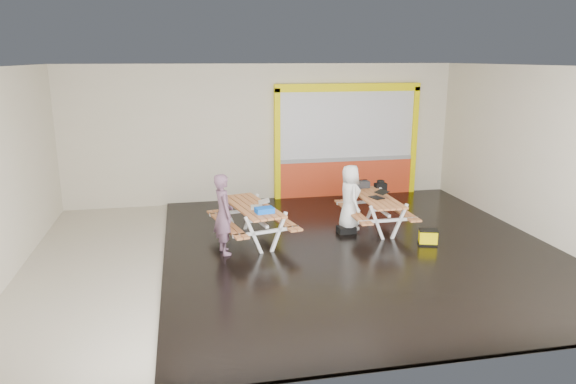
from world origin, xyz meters
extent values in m
cube|color=beige|center=(0.00, 0.00, -0.01)|extent=(10.00, 8.00, 0.01)
cube|color=white|center=(0.00, 0.00, 3.50)|extent=(10.00, 8.00, 0.01)
cube|color=beige|center=(0.00, 4.00, 1.75)|extent=(10.00, 0.01, 3.50)
cube|color=beige|center=(0.00, -4.00, 1.75)|extent=(10.00, 0.01, 3.50)
cube|color=beige|center=(-5.00, 0.00, 1.75)|extent=(0.01, 8.00, 3.50)
cube|color=beige|center=(5.00, 0.00, 1.75)|extent=(0.01, 8.00, 3.50)
cube|color=black|center=(1.25, 0.00, 0.03)|extent=(7.50, 7.98, 0.05)
cube|color=red|center=(2.20, 3.93, 0.50)|extent=(3.60, 0.12, 1.00)
cube|color=gray|center=(2.20, 3.93, 1.03)|extent=(3.60, 0.14, 0.10)
cube|color=silver|center=(2.20, 3.94, 1.94)|extent=(3.60, 0.08, 1.72)
cube|color=#FFED02|center=(0.33, 3.92, 1.45)|extent=(0.14, 0.16, 2.90)
cube|color=#FFED02|center=(4.07, 3.92, 1.45)|extent=(0.14, 0.16, 2.90)
cube|color=#FFED02|center=(2.20, 3.92, 2.90)|extent=(3.88, 0.16, 0.20)
cube|color=#C57843|center=(-1.02, 0.75, 0.76)|extent=(0.56, 1.93, 0.04)
cube|color=#C57843|center=(-0.89, 0.78, 0.76)|extent=(0.56, 1.93, 0.04)
cube|color=#C57843|center=(-0.75, 0.81, 0.76)|extent=(0.56, 1.93, 0.04)
cube|color=#C57843|center=(-0.62, 0.85, 0.76)|extent=(0.56, 1.93, 0.04)
cube|color=#C57843|center=(-0.48, 0.88, 0.76)|extent=(0.56, 1.93, 0.04)
cube|color=white|center=(-0.83, 0.03, 0.42)|extent=(0.37, 0.14, 0.78)
cube|color=white|center=(-0.33, 0.15, 0.42)|extent=(0.37, 0.14, 0.78)
cube|color=white|center=(-0.58, 0.09, 0.46)|extent=(1.32, 0.36, 0.06)
cube|color=white|center=(-0.58, 0.09, 0.72)|extent=(0.66, 0.21, 0.06)
cube|color=white|center=(-1.17, 1.48, 0.42)|extent=(0.37, 0.14, 0.78)
cube|color=white|center=(-0.67, 1.60, 0.42)|extent=(0.37, 0.14, 0.78)
cube|color=white|center=(-0.92, 1.54, 0.46)|extent=(1.32, 0.36, 0.06)
cube|color=white|center=(-0.92, 1.54, 0.72)|extent=(0.66, 0.21, 0.06)
cube|color=white|center=(-0.75, 0.81, 0.57)|extent=(0.42, 1.58, 0.06)
cube|color=#C57843|center=(-1.34, 0.68, 0.47)|extent=(0.56, 1.93, 0.04)
cube|color=#C57843|center=(-1.21, 0.71, 0.47)|extent=(0.56, 1.93, 0.04)
cube|color=#C57843|center=(-0.29, 0.92, 0.47)|extent=(0.56, 1.93, 0.04)
cube|color=#C57843|center=(-0.16, 0.95, 0.47)|extent=(0.56, 1.93, 0.04)
cube|color=#C57843|center=(1.69, 1.06, 0.73)|extent=(0.14, 1.88, 0.04)
cube|color=#C57843|center=(1.82, 1.06, 0.73)|extent=(0.14, 1.88, 0.04)
cube|color=#C57843|center=(1.96, 1.07, 0.73)|extent=(0.14, 1.88, 0.04)
cube|color=#C57843|center=(2.09, 1.07, 0.73)|extent=(0.14, 1.88, 0.04)
cube|color=#C57843|center=(2.22, 1.07, 0.73)|extent=(0.14, 1.88, 0.04)
cube|color=white|center=(1.72, 0.35, 0.40)|extent=(0.35, 0.06, 0.75)
cube|color=white|center=(2.21, 0.36, 0.40)|extent=(0.35, 0.06, 0.75)
cube|color=white|center=(1.96, 0.35, 0.44)|extent=(1.29, 0.07, 0.06)
cube|color=white|center=(1.96, 0.35, 0.69)|extent=(0.63, 0.06, 0.06)
cube|color=white|center=(1.70, 1.78, 0.40)|extent=(0.35, 0.06, 0.75)
cube|color=white|center=(2.19, 1.78, 0.40)|extent=(0.35, 0.06, 0.75)
cube|color=white|center=(1.95, 1.78, 0.44)|extent=(1.29, 0.07, 0.06)
cube|color=white|center=(1.95, 1.78, 0.69)|extent=(0.63, 0.06, 0.06)
cube|color=white|center=(1.96, 1.07, 0.55)|extent=(0.07, 1.54, 0.06)
cube|color=#C57843|center=(1.38, 1.06, 0.45)|extent=(0.13, 1.88, 0.04)
cube|color=#C57843|center=(1.50, 1.06, 0.45)|extent=(0.13, 1.88, 0.04)
cube|color=#C57843|center=(2.41, 1.07, 0.45)|extent=(0.13, 1.88, 0.04)
cube|color=#C57843|center=(2.53, 1.07, 0.45)|extent=(0.13, 1.88, 0.04)
imported|color=#6B4A5F|center=(-1.37, 0.21, 0.82)|extent=(0.47, 0.62, 1.53)
imported|color=white|center=(1.35, 1.02, 0.79)|extent=(0.47, 0.69, 1.38)
cube|color=silver|center=(-0.68, 0.64, 0.79)|extent=(0.26, 0.35, 0.02)
cube|color=silver|center=(-0.54, 0.62, 0.91)|extent=(0.25, 0.35, 0.06)
cube|color=silver|center=(-0.54, 0.62, 0.91)|extent=(0.21, 0.31, 0.05)
cube|color=black|center=(1.93, 0.97, 0.76)|extent=(0.30, 0.35, 0.02)
cube|color=black|center=(2.06, 1.01, 0.87)|extent=(0.28, 0.35, 0.06)
cube|color=silver|center=(2.06, 1.01, 0.87)|extent=(0.24, 0.30, 0.05)
cube|color=blue|center=(-0.58, 0.26, 0.83)|extent=(0.37, 0.29, 0.10)
cube|color=black|center=(1.93, 1.88, 0.83)|extent=(0.35, 0.20, 0.15)
cylinder|color=black|center=(1.93, 1.88, 0.94)|extent=(0.25, 0.04, 0.02)
cube|color=black|center=(2.36, 1.86, 0.66)|extent=(0.27, 0.18, 0.37)
cylinder|color=black|center=(2.36, 1.86, 0.87)|extent=(0.18, 0.18, 0.09)
cube|color=black|center=(1.26, 0.89, 0.12)|extent=(0.39, 0.30, 0.14)
cube|color=black|center=(2.61, -0.13, 0.07)|extent=(0.41, 0.33, 0.04)
cube|color=#E4CA00|center=(2.61, -0.13, 0.20)|extent=(0.39, 0.31, 0.27)
cube|color=black|center=(2.61, -0.13, 0.35)|extent=(0.41, 0.33, 0.03)
camera|label=1|loc=(-2.05, -9.22, 3.65)|focal=32.83mm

